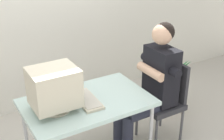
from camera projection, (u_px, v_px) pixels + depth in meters
name	position (u px, v px, depth m)	size (l,w,h in m)	color
desk	(87.00, 105.00, 2.89)	(1.18, 0.75, 0.72)	#B7B7BC
crt_monitor	(55.00, 88.00, 2.62)	(0.41, 0.34, 0.40)	beige
keyboard	(87.00, 100.00, 2.85)	(0.20, 0.43, 0.03)	beige
office_chair	(165.00, 97.00, 3.34)	(0.41, 0.41, 0.91)	#4C4C51
person_seated	(152.00, 83.00, 3.16)	(0.75, 0.56, 1.37)	black
potted_plant	(167.00, 85.00, 3.95)	(0.69, 0.65, 0.79)	#9E6647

